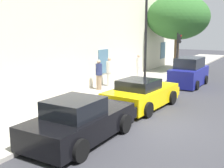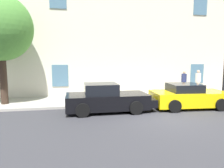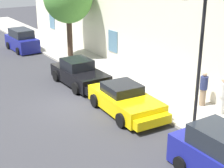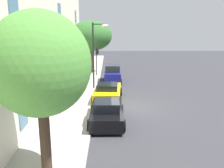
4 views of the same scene
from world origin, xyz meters
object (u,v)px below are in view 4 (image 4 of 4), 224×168
(traffic_light, at_px, (97,56))
(street_lamp, at_px, (98,44))
(hatchback_distant, at_px, (113,74))
(pedestrian_admiring, at_px, (69,79))
(sportscar_red_lead, at_px, (107,112))
(pedestrian_bystander, at_px, (78,73))
(tree_near_kerb, at_px, (91,36))
(pedestrian_strolling, at_px, (67,82))
(tree_midblock, at_px, (40,65))
(sportscar_yellow_flank, at_px, (108,92))

(traffic_light, distance_m, street_lamp, 6.24)
(hatchback_distant, height_order, pedestrian_admiring, pedestrian_admiring)
(sportscar_red_lead, xyz_separation_m, pedestrian_bystander, (10.61, 2.99, 0.39))
(tree_near_kerb, bearing_deg, hatchback_distant, -153.55)
(tree_near_kerb, bearing_deg, traffic_light, -158.96)
(pedestrian_admiring, xyz_separation_m, pedestrian_strolling, (-1.15, 0.02, -0.02))
(tree_near_kerb, distance_m, pedestrian_strolling, 10.37)
(hatchback_distant, xyz_separation_m, tree_midblock, (-16.58, 2.74, 3.63))
(hatchback_distant, bearing_deg, pedestrian_strolling, 138.54)
(traffic_light, bearing_deg, street_lamp, -176.49)
(sportscar_red_lead, bearing_deg, pedestrian_admiring, 24.90)
(hatchback_distant, relative_size, pedestrian_admiring, 2.06)
(sportscar_red_lead, distance_m, pedestrian_admiring, 8.18)
(tree_midblock, bearing_deg, pedestrian_bystander, 2.67)
(sportscar_yellow_flank, relative_size, street_lamp, 0.79)
(sportscar_yellow_flank, bearing_deg, hatchback_distant, -4.38)
(pedestrian_admiring, bearing_deg, pedestrian_strolling, 178.78)
(tree_near_kerb, xyz_separation_m, pedestrian_bystander, (-5.31, 0.95, -3.51))
(sportscar_yellow_flank, bearing_deg, tree_midblock, 167.77)
(sportscar_red_lead, height_order, sportscar_yellow_flank, sportscar_red_lead)
(pedestrian_bystander, bearing_deg, tree_near_kerb, -10.14)
(pedestrian_strolling, bearing_deg, street_lamp, -59.26)
(tree_midblock, relative_size, pedestrian_strolling, 3.55)
(tree_near_kerb, bearing_deg, street_lamp, -171.61)
(tree_near_kerb, xyz_separation_m, street_lamp, (-8.10, -1.20, -0.35))
(street_lamp, bearing_deg, pedestrian_bystander, 37.49)
(traffic_light, relative_size, pedestrian_bystander, 1.85)
(sportscar_yellow_flank, relative_size, pedestrian_strolling, 2.66)
(street_lamp, relative_size, pedestrian_bystander, 3.41)
(pedestrian_strolling, bearing_deg, hatchback_distant, -41.46)
(sportscar_red_lead, height_order, street_lamp, street_lamp)
(sportscar_yellow_flank, height_order, traffic_light, traffic_light)
(traffic_light, bearing_deg, hatchback_distant, -149.94)
(sportscar_red_lead, relative_size, pedestrian_bystander, 2.66)
(hatchback_distant, bearing_deg, tree_near_kerb, 26.45)
(tree_midblock, bearing_deg, tree_near_kerb, -0.48)
(traffic_light, xyz_separation_m, pedestrian_admiring, (-6.35, 2.23, -1.28))
(sportscar_yellow_flank, height_order, pedestrian_admiring, pedestrian_admiring)
(pedestrian_admiring, height_order, pedestrian_strolling, pedestrian_admiring)
(tree_near_kerb, distance_m, tree_midblock, 21.73)
(traffic_light, relative_size, pedestrian_admiring, 1.79)
(tree_midblock, bearing_deg, street_lamp, -5.78)
(sportscar_red_lead, distance_m, pedestrian_strolling, 7.17)
(sportscar_yellow_flank, bearing_deg, tree_near_kerb, 10.60)
(sportscar_red_lead, bearing_deg, traffic_light, 5.03)
(sportscar_red_lead, bearing_deg, pedestrian_strolling, 28.96)
(pedestrian_admiring, bearing_deg, traffic_light, -19.33)
(sportscar_yellow_flank, distance_m, tree_midblock, 11.43)
(pedestrian_strolling, bearing_deg, traffic_light, -16.72)
(hatchback_distant, height_order, tree_near_kerb, tree_near_kerb)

